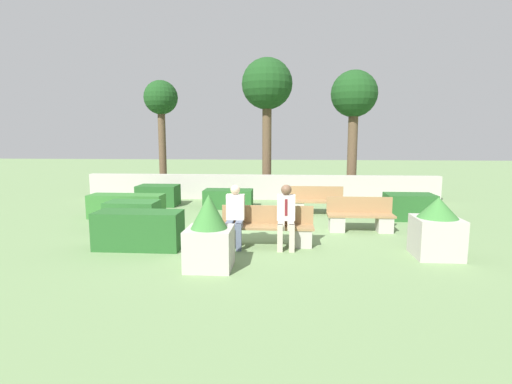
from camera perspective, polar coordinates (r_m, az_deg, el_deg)
ground_plane at (r=9.96m, az=-1.11°, el=-5.52°), size 60.00×60.00×0.00m
perimeter_wall at (r=14.79m, az=0.64°, el=0.71°), size 12.95×0.30×0.91m
bench_front at (r=8.61m, az=1.58°, el=-5.49°), size 1.99×0.48×0.83m
bench_left_side at (r=12.04m, az=8.66°, el=-1.77°), size 1.60×0.49×0.83m
bench_right_side at (r=10.16m, az=14.67°, el=-3.75°), size 1.61×0.49×0.83m
person_seated_man at (r=8.38m, az=4.32°, el=-3.06°), size 0.38×0.64×1.32m
person_seated_woman at (r=8.44m, az=-3.05°, el=-3.07°), size 0.38×0.64×1.30m
hedge_block_near_left at (r=10.53m, az=-17.21°, el=-3.18°), size 1.26×0.77×0.71m
hedge_block_near_right at (r=13.04m, az=-3.98°, el=-0.97°), size 1.57×0.79×0.60m
hedge_block_mid_left at (r=13.86m, az=-13.79°, el=-0.47°), size 1.32×0.87×0.69m
hedge_block_mid_right at (r=8.68m, az=-16.39°, el=-5.23°), size 1.77×0.71×0.78m
hedge_block_far_left at (r=12.03m, az=-17.98°, el=-1.93°), size 2.11×0.67×0.67m
hedge_block_far_right at (r=12.03m, az=21.07°, el=-1.97°), size 1.32×0.84×0.72m
planter_corner_left at (r=8.48m, az=24.42°, el=-4.79°), size 0.84×0.84×1.17m
planter_corner_right at (r=7.11m, az=-6.70°, el=-6.20°), size 0.81×0.81×1.32m
tree_leftmost at (r=16.98m, az=-13.42°, el=12.23°), size 1.36×1.36×4.56m
tree_center_left at (r=16.15m, az=1.59°, el=14.70°), size 1.99×1.99×5.36m
tree_center_right at (r=16.27m, az=13.82°, el=12.88°), size 1.79×1.79×4.85m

